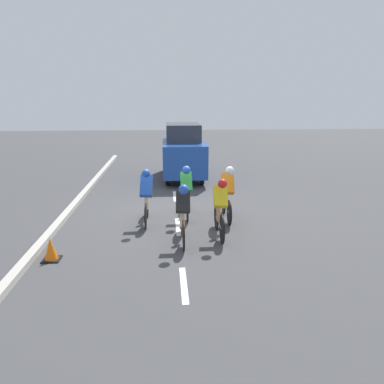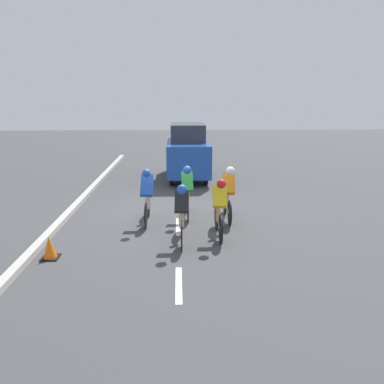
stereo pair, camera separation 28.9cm
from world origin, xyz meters
name	(u,v)px [view 1 (the left image)]	position (x,y,z in m)	size (l,w,h in m)	color
ground_plane	(177,216)	(0.00, 0.00, 0.00)	(60.00, 60.00, 0.00)	#424244
lane_stripe_near	(184,284)	(0.00, 4.16, 0.00)	(0.12, 1.40, 0.01)	white
lane_stripe_mid	(178,227)	(0.00, 0.96, 0.00)	(0.12, 1.40, 0.01)	white
lane_stripe_far	(175,196)	(0.00, -2.24, 0.00)	(0.12, 1.40, 0.01)	white
curb	(56,227)	(3.20, 0.96, 0.07)	(0.20, 24.38, 0.14)	#B7B2A8
cyclist_blue	(146,195)	(0.83, 0.63, 0.81)	(0.35, 1.73, 1.56)	black
cyclist_green	(186,190)	(-0.27, 0.15, 0.81)	(0.33, 1.71, 1.54)	black
cyclist_black	(183,212)	(-0.08, 2.13, 0.77)	(0.34, 1.73, 1.48)	black
cyclist_orange	(227,192)	(-1.39, 0.51, 0.83)	(0.34, 1.73, 1.58)	black
cyclist_yellow	(220,206)	(-1.00, 1.79, 0.79)	(0.34, 1.73, 1.52)	black
support_car	(183,152)	(-0.44, -5.26, 1.13)	(1.70, 3.93, 2.29)	black
traffic_cone	(51,250)	(2.75, 2.89, 0.24)	(0.36, 0.36, 0.49)	black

